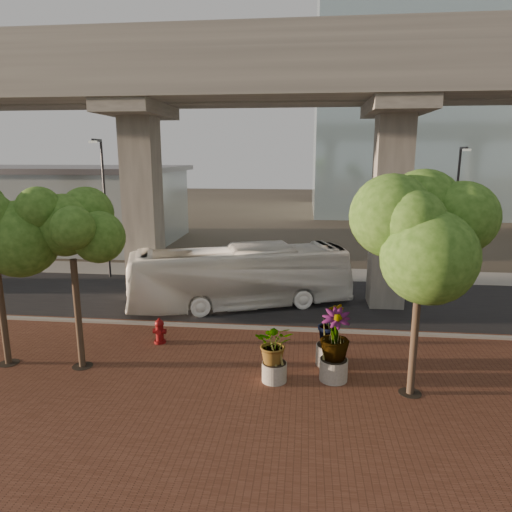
# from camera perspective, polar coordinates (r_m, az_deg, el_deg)

# --- Properties ---
(ground) EXTENTS (160.00, 160.00, 0.00)m
(ground) POSITION_cam_1_polar(r_m,az_deg,el_deg) (21.30, 0.32, -7.26)
(ground) COLOR #383128
(ground) RESTS_ON ground
(brick_plaza) EXTENTS (70.00, 13.00, 0.06)m
(brick_plaza) POSITION_cam_1_polar(r_m,az_deg,el_deg) (14.08, -3.24, -18.13)
(brick_plaza) COLOR brown
(brick_plaza) RESTS_ON ground
(asphalt_road) EXTENTS (90.00, 8.00, 0.04)m
(asphalt_road) POSITION_cam_1_polar(r_m,az_deg,el_deg) (23.18, 0.83, -5.55)
(asphalt_road) COLOR black
(asphalt_road) RESTS_ON ground
(curb_strip) EXTENTS (70.00, 0.25, 0.16)m
(curb_strip) POSITION_cam_1_polar(r_m,az_deg,el_deg) (19.41, -0.30, -9.02)
(curb_strip) COLOR gray
(curb_strip) RESTS_ON ground
(far_sidewalk) EXTENTS (90.00, 3.00, 0.06)m
(far_sidewalk) POSITION_cam_1_polar(r_m,az_deg,el_deg) (28.44, 1.89, -2.12)
(far_sidewalk) COLOR gray
(far_sidewalk) RESTS_ON ground
(transit_viaduct) EXTENTS (72.00, 5.60, 12.40)m
(transit_viaduct) POSITION_cam_1_polar(r_m,az_deg,el_deg) (22.04, 0.89, 12.72)
(transit_viaduct) COLOR #9B988D
(transit_viaduct) RESTS_ON ground
(station_pavilion) EXTENTS (23.00, 13.00, 6.30)m
(station_pavilion) POSITION_cam_1_polar(r_m,az_deg,el_deg) (42.36, -25.31, 5.91)
(station_pavilion) COLOR #A0B2B7
(station_pavilion) RESTS_ON ground
(transit_bus) EXTENTS (10.87, 5.82, 2.96)m
(transit_bus) POSITION_cam_1_polar(r_m,az_deg,el_deg) (21.88, -1.97, -2.65)
(transit_bus) COLOR white
(transit_bus) RESTS_ON ground
(fire_hydrant) EXTENTS (0.50, 0.45, 1.01)m
(fire_hydrant) POSITION_cam_1_polar(r_m,az_deg,el_deg) (18.27, -11.95, -9.15)
(fire_hydrant) COLOR #650B0C
(fire_hydrant) RESTS_ON ground
(planter_front) EXTENTS (1.79, 1.79, 1.97)m
(planter_front) POSITION_cam_1_polar(r_m,az_deg,el_deg) (14.79, 2.33, -11.20)
(planter_front) COLOR #A8A097
(planter_front) RESTS_ON ground
(planter_right) EXTENTS (2.23, 2.23, 2.38)m
(planter_right) POSITION_cam_1_polar(r_m,az_deg,el_deg) (14.96, 9.82, -10.06)
(planter_right) COLOR #AAA59A
(planter_right) RESTS_ON ground
(planter_left) EXTENTS (2.07, 2.07, 2.28)m
(planter_left) POSITION_cam_1_polar(r_m,az_deg,el_deg) (16.01, 9.28, -8.75)
(planter_left) COLOR #ABA69B
(planter_left) RESTS_ON ground
(street_tree_near_west) EXTENTS (3.13, 3.13, 6.14)m
(street_tree_near_west) POSITION_cam_1_polar(r_m,az_deg,el_deg) (15.95, -22.15, 2.76)
(street_tree_near_west) COLOR #4B382A
(street_tree_near_west) RESTS_ON ground
(street_tree_near_east) EXTENTS (4.02, 4.02, 6.71)m
(street_tree_near_east) POSITION_cam_1_polar(r_m,az_deg,el_deg) (13.78, 20.09, 2.24)
(street_tree_near_east) COLOR #4B382A
(street_tree_near_east) RESTS_ON ground
(streetlamp_west) EXTENTS (0.40, 1.17, 8.04)m
(streetlamp_west) POSITION_cam_1_polar(r_m,az_deg,el_deg) (27.99, -18.46, 6.73)
(streetlamp_west) COLOR #292A2E
(streetlamp_west) RESTS_ON ground
(streetlamp_east) EXTENTS (0.38, 1.10, 7.59)m
(streetlamp_east) POSITION_cam_1_polar(r_m,az_deg,el_deg) (27.28, 23.72, 5.63)
(streetlamp_east) COLOR #2A292E
(streetlamp_east) RESTS_ON ground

